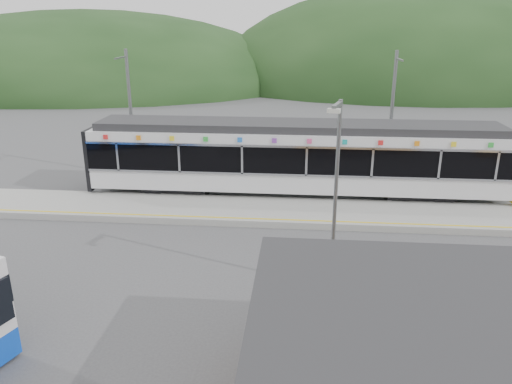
{
  "coord_description": "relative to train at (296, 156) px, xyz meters",
  "views": [
    {
      "loc": [
        2.32,
        -17.87,
        8.36
      ],
      "look_at": [
        0.59,
        1.0,
        1.86
      ],
      "focal_mm": 35.0,
      "sensor_mm": 36.0,
      "label": 1
    }
  ],
  "objects": [
    {
      "name": "ground",
      "position": [
        -2.13,
        -6.0,
        -2.06
      ],
      "size": [
        120.0,
        120.0,
        0.0
      ],
      "primitive_type": "plane",
      "color": "#4C4C4F",
      "rests_on": "ground"
    },
    {
      "name": "lamp_post",
      "position": [
        1.32,
        -9.21,
        1.64
      ],
      "size": [
        0.38,
        1.12,
        6.21
      ],
      "rotation": [
        0.0,
        0.0,
        -0.26
      ],
      "color": "slate",
      "rests_on": "ground"
    },
    {
      "name": "station_shelter",
      "position": [
        3.87,
        -15.0,
        -0.51
      ],
      "size": [
        9.2,
        6.2,
        3.0
      ],
      "color": "#956341",
      "rests_on": "ground"
    },
    {
      "name": "yellow_line",
      "position": [
        -2.13,
        -4.0,
        -1.76
      ],
      "size": [
        26.0,
        0.1,
        0.01
      ],
      "primitive_type": "cube",
      "color": "yellow",
      "rests_on": "platform"
    },
    {
      "name": "platform",
      "position": [
        -2.13,
        -2.7,
        -1.91
      ],
      "size": [
        26.0,
        3.2,
        0.3
      ],
      "primitive_type": "cube",
      "color": "#9E9E99",
      "rests_on": "ground"
    },
    {
      "name": "hills",
      "position": [
        4.06,
        -0.71,
        -2.06
      ],
      "size": [
        146.0,
        149.0,
        26.0
      ],
      "color": "#1E3D19",
      "rests_on": "ground"
    },
    {
      "name": "catenary_mast_west",
      "position": [
        -9.13,
        2.56,
        1.58
      ],
      "size": [
        0.18,
        1.8,
        7.0
      ],
      "color": "slate",
      "rests_on": "ground"
    },
    {
      "name": "train",
      "position": [
        0.0,
        0.0,
        0.0
      ],
      "size": [
        20.44,
        3.01,
        3.74
      ],
      "color": "black",
      "rests_on": "ground"
    },
    {
      "name": "catenary_mast_east",
      "position": [
        4.87,
        2.56,
        1.58
      ],
      "size": [
        0.18,
        1.8,
        7.0
      ],
      "color": "slate",
      "rests_on": "ground"
    }
  ]
}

